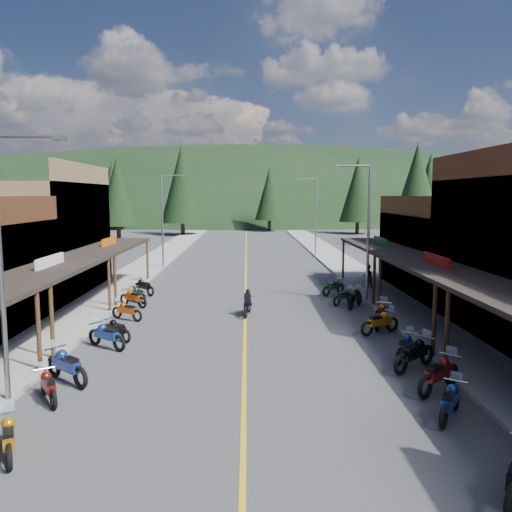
{
  "coord_description": "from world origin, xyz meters",
  "views": [
    {
      "loc": [
        0.11,
        -20.52,
        6.24
      ],
      "look_at": [
        0.59,
        6.03,
        3.0
      ],
      "focal_mm": 35.0,
      "sensor_mm": 36.0,
      "label": 1
    }
  ],
  "objects_px": {
    "pine_1": "(113,190)",
    "pine_2": "(182,184)",
    "streetlight_3": "(314,213)",
    "pine_4": "(358,189)",
    "bike_west_4": "(9,435)",
    "bike_west_10": "(133,297)",
    "pine_9": "(429,194)",
    "pine_10": "(117,191)",
    "bike_east_10": "(355,297)",
    "bike_west_7": "(106,334)",
    "bike_west_12": "(143,286)",
    "pine_8": "(63,197)",
    "bike_west_8": "(116,328)",
    "shop_west_3": "(29,238)",
    "streetlight_0": "(5,257)",
    "streetlight_1": "(164,216)",
    "rider_on_bike": "(248,304)",
    "bike_east_8": "(380,321)",
    "bike_east_6": "(415,352)",
    "bike_west_9": "(127,310)",
    "bike_west_11": "(138,293)",
    "bike_east_9": "(381,314)",
    "bike_east_5": "(439,372)",
    "shop_east_3": "(458,253)",
    "pedestrian_east_b": "(368,276)",
    "bike_west_5": "(48,385)",
    "pine_7": "(79,190)",
    "pine_0": "(1,194)",
    "bike_east_12": "(334,286)",
    "pine_3": "(269,194)",
    "pine_5": "(430,186)",
    "bike_east_11": "(344,295)",
    "bike_east_7": "(405,345)",
    "pine_11": "(417,187)",
    "bike_east_4": "(450,400)",
    "bike_west_6": "(66,364)"
  },
  "relations": [
    {
      "from": "pine_1",
      "to": "pine_2",
      "type": "distance_m",
      "value": 18.45
    },
    {
      "from": "streetlight_3",
      "to": "pine_4",
      "type": "height_order",
      "value": "pine_4"
    },
    {
      "from": "bike_west_4",
      "to": "bike_west_10",
      "type": "distance_m",
      "value": 16.2
    },
    {
      "from": "pine_9",
      "to": "pine_10",
      "type": "bearing_deg",
      "value": 173.21
    },
    {
      "from": "bike_east_10",
      "to": "bike_west_7",
      "type": "bearing_deg",
      "value": -118.25
    },
    {
      "from": "pine_2",
      "to": "bike_west_12",
      "type": "distance_m",
      "value": 48.19
    },
    {
      "from": "pine_8",
      "to": "bike_west_8",
      "type": "height_order",
      "value": "pine_8"
    },
    {
      "from": "shop_west_3",
      "to": "streetlight_3",
      "type": "relative_size",
      "value": 1.36
    },
    {
      "from": "streetlight_3",
      "to": "bike_east_10",
      "type": "xyz_separation_m",
      "value": [
        -0.81,
        -23.29,
        -3.85
      ]
    },
    {
      "from": "bike_west_8",
      "to": "pine_2",
      "type": "bearing_deg",
      "value": 44.99
    },
    {
      "from": "pine_1",
      "to": "pine_9",
      "type": "relative_size",
      "value": 1.16
    },
    {
      "from": "streetlight_0",
      "to": "streetlight_1",
      "type": "distance_m",
      "value": 28.0
    },
    {
      "from": "bike_west_10",
      "to": "rider_on_bike",
      "type": "distance_m",
      "value": 6.77
    },
    {
      "from": "bike_west_8",
      "to": "bike_east_8",
      "type": "xyz_separation_m",
      "value": [
        11.64,
        0.74,
        0.07
      ]
    },
    {
      "from": "shop_west_3",
      "to": "bike_west_8",
      "type": "bearing_deg",
      "value": -52.5
    },
    {
      "from": "shop_west_3",
      "to": "bike_east_8",
      "type": "relative_size",
      "value": 5.13
    },
    {
      "from": "bike_east_6",
      "to": "streetlight_3",
      "type": "bearing_deg",
      "value": 139.58
    },
    {
      "from": "bike_west_4",
      "to": "bike_west_9",
      "type": "xyz_separation_m",
      "value": [
        -0.33,
        13.16,
        0.0
      ]
    },
    {
      "from": "bike_west_11",
      "to": "bike_east_9",
      "type": "distance_m",
      "value": 13.99
    },
    {
      "from": "pine_8",
      "to": "bike_east_5",
      "type": "height_order",
      "value": "pine_8"
    },
    {
      "from": "shop_east_3",
      "to": "pedestrian_east_b",
      "type": "relative_size",
      "value": 6.89
    },
    {
      "from": "streetlight_0",
      "to": "bike_west_5",
      "type": "distance_m",
      "value": 4.06
    },
    {
      "from": "pine_7",
      "to": "rider_on_bike",
      "type": "xyz_separation_m",
      "value": [
        32.13,
        -71.03,
        -6.65
      ]
    },
    {
      "from": "pine_10",
      "to": "bike_east_10",
      "type": "height_order",
      "value": "pine_10"
    },
    {
      "from": "bike_east_5",
      "to": "bike_west_10",
      "type": "bearing_deg",
      "value": -175.17
    },
    {
      "from": "pine_0",
      "to": "bike_east_5",
      "type": "relative_size",
      "value": 4.79
    },
    {
      "from": "shop_east_3",
      "to": "bike_west_8",
      "type": "relative_size",
      "value": 5.83
    },
    {
      "from": "pine_4",
      "to": "bike_west_8",
      "type": "relative_size",
      "value": 6.69
    },
    {
      "from": "bike_west_11",
      "to": "bike_east_12",
      "type": "bearing_deg",
      "value": -28.76
    },
    {
      "from": "bike_east_8",
      "to": "shop_east_3",
      "type": "bearing_deg",
      "value": 114.19
    },
    {
      "from": "shop_west_3",
      "to": "bike_east_10",
      "type": "xyz_separation_m",
      "value": [
        19.93,
        -4.59,
        -2.91
      ]
    },
    {
      "from": "pine_9",
      "to": "bike_west_12",
      "type": "height_order",
      "value": "pine_9"
    },
    {
      "from": "pine_3",
      "to": "pine_8",
      "type": "height_order",
      "value": "pine_3"
    },
    {
      "from": "pine_5",
      "to": "bike_east_11",
      "type": "distance_m",
      "value": 70.91
    },
    {
      "from": "bike_east_7",
      "to": "pine_2",
      "type": "bearing_deg",
      "value": 138.79
    },
    {
      "from": "pine_7",
      "to": "bike_west_10",
      "type": "relative_size",
      "value": 6.13
    },
    {
      "from": "pine_2",
      "to": "pine_11",
      "type": "height_order",
      "value": "pine_2"
    },
    {
      "from": "pine_0",
      "to": "bike_east_9",
      "type": "distance_m",
      "value": 75.73
    },
    {
      "from": "pine_0",
      "to": "shop_west_3",
      "type": "bearing_deg",
      "value": -62.66
    },
    {
      "from": "pine_1",
      "to": "bike_west_9",
      "type": "xyz_separation_m",
      "value": [
        18.07,
        -65.95,
        -6.69
      ]
    },
    {
      "from": "bike_west_9",
      "to": "bike_east_9",
      "type": "bearing_deg",
      "value": -66.98
    },
    {
      "from": "bike_east_4",
      "to": "pine_1",
      "type": "bearing_deg",
      "value": 146.17
    },
    {
      "from": "pine_0",
      "to": "bike_east_9",
      "type": "height_order",
      "value": "pine_0"
    },
    {
      "from": "bike_west_6",
      "to": "bike_east_4",
      "type": "relative_size",
      "value": 1.17
    },
    {
      "from": "pine_9",
      "to": "pedestrian_east_b",
      "type": "bearing_deg",
      "value": -115.65
    },
    {
      "from": "shop_east_3",
      "to": "bike_east_6",
      "type": "distance_m",
      "value": 16.63
    },
    {
      "from": "bike_west_5",
      "to": "rider_on_bike",
      "type": "relative_size",
      "value": 0.95
    },
    {
      "from": "pine_9",
      "to": "bike_east_4",
      "type": "xyz_separation_m",
      "value": [
        -18.22,
        -52.29,
        -5.81
      ]
    },
    {
      "from": "bike_west_8",
      "to": "bike_east_8",
      "type": "height_order",
      "value": "bike_east_8"
    },
    {
      "from": "shop_east_3",
      "to": "pine_2",
      "type": "xyz_separation_m",
      "value": [
        -23.75,
        46.7,
        5.46
      ]
    }
  ]
}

